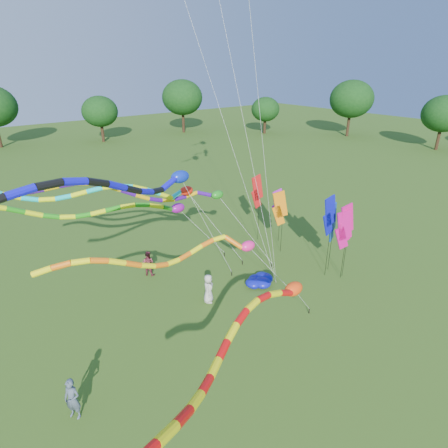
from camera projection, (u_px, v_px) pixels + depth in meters
ground at (299, 342)px, 17.85m from camera, size 160.00×160.00×0.00m
tree_ring at (274, 195)px, 20.74m from camera, size 117.70×115.89×9.72m
tube_kite_red at (251, 329)px, 12.88m from camera, size 12.71×5.59×5.95m
tube_kite_orange at (185, 253)px, 16.31m from camera, size 12.27×1.42×6.31m
tube_kite_purple at (149, 193)px, 19.74m from camera, size 12.77×4.88×7.53m
tube_kite_blue at (102, 190)px, 13.42m from camera, size 15.37×4.43×9.67m
tube_kite_cyan at (118, 192)px, 18.61m from camera, size 13.48×2.40×8.14m
tube_kite_green at (108, 209)px, 20.48m from camera, size 14.00×2.40×6.94m
banner_pole_violet at (278, 206)px, 26.62m from camera, size 1.16×0.17×4.12m
banner_pole_blue_a at (329, 216)px, 21.68m from camera, size 1.16×0.09×5.34m
banner_pole_blue_b at (332, 223)px, 22.56m from camera, size 1.13×0.43×4.60m
banner_pole_magenta_b at (346, 224)px, 21.80m from camera, size 1.16×0.28×4.87m
banner_pole_red at (257, 192)px, 26.50m from camera, size 1.16×0.13×5.07m
banner_pole_orange at (280, 208)px, 25.01m from camera, size 1.09×0.56×4.52m
banner_pole_magenta_a at (343, 230)px, 21.81m from camera, size 1.09×0.54×4.52m
blue_nylon_heap at (260, 280)px, 22.41m from camera, size 1.67×1.65×0.52m
person_a at (208, 289)px, 20.52m from camera, size 0.96×0.97×1.69m
person_b at (72, 399)px, 13.77m from camera, size 0.72×0.76×1.75m
person_c at (148, 263)px, 23.17m from camera, size 0.97×1.00×1.63m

